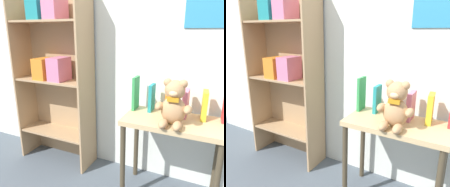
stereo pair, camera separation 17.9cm
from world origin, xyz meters
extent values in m
cube|color=silver|center=(0.00, 1.39, 1.25)|extent=(4.80, 0.06, 2.50)
cube|color=teal|center=(0.23, 1.35, 1.42)|extent=(0.31, 0.01, 0.24)
cube|color=tan|center=(-1.41, 1.20, 0.83)|extent=(0.02, 0.28, 1.66)
cube|color=tan|center=(-0.68, 1.20, 0.83)|extent=(0.02, 0.28, 1.66)
cube|color=tan|center=(-1.05, 1.33, 0.83)|extent=(0.75, 0.02, 1.66)
cube|color=tan|center=(-1.05, 1.20, 0.30)|extent=(0.71, 0.26, 0.02)
cube|color=tan|center=(-1.05, 1.20, 0.83)|extent=(0.71, 0.26, 0.02)
cube|color=tan|center=(-1.05, 1.20, 1.36)|extent=(0.71, 0.26, 0.02)
cube|color=teal|center=(-1.14, 1.18, 1.46)|extent=(0.13, 0.20, 0.18)
cube|color=#D17093|center=(-0.96, 1.18, 1.46)|extent=(0.13, 0.20, 0.18)
cube|color=orange|center=(-1.14, 1.18, 0.94)|extent=(0.13, 0.20, 0.20)
cube|color=#D17093|center=(-0.96, 1.18, 0.95)|extent=(0.13, 0.20, 0.21)
cube|color=tan|center=(0.09, 1.11, 0.65)|extent=(0.71, 0.38, 0.04)
cylinder|color=#453A29|center=(-0.23, 0.95, 0.31)|extent=(0.04, 0.04, 0.63)
cylinder|color=#453A29|center=(0.42, 0.95, 0.31)|extent=(0.04, 0.04, 0.63)
cylinder|color=#453A29|center=(-0.23, 1.27, 0.31)|extent=(0.04, 0.04, 0.63)
cylinder|color=#453A29|center=(0.42, 1.27, 0.31)|extent=(0.04, 0.04, 0.63)
ellipsoid|color=tan|center=(0.10, 1.03, 0.76)|extent=(0.17, 0.13, 0.19)
sphere|color=tan|center=(0.10, 1.03, 0.91)|extent=(0.13, 0.13, 0.13)
sphere|color=tan|center=(0.05, 1.03, 0.95)|extent=(0.06, 0.06, 0.06)
sphere|color=tan|center=(0.15, 1.03, 0.95)|extent=(0.06, 0.06, 0.06)
ellipsoid|color=#F4BB82|center=(0.10, 0.98, 0.90)|extent=(0.06, 0.04, 0.04)
ellipsoid|color=tan|center=(0.01, 1.02, 0.79)|extent=(0.05, 0.11, 0.05)
ellipsoid|color=tan|center=(0.19, 1.02, 0.79)|extent=(0.05, 0.11, 0.05)
ellipsoid|color=tan|center=(0.05, 0.94, 0.69)|extent=(0.06, 0.12, 0.06)
ellipsoid|color=tan|center=(0.14, 0.94, 0.69)|extent=(0.06, 0.12, 0.06)
cube|color=#C68419|center=(0.10, 0.98, 0.85)|extent=(0.07, 0.02, 0.03)
cube|color=#33934C|center=(-0.23, 1.21, 0.80)|extent=(0.02, 0.12, 0.27)
cube|color=teal|center=(-0.10, 1.22, 0.77)|extent=(0.03, 0.11, 0.21)
cube|color=orange|center=(0.03, 1.23, 0.76)|extent=(0.03, 0.13, 0.18)
cube|color=#D17093|center=(0.16, 1.21, 0.77)|extent=(0.04, 0.15, 0.20)
cube|color=gold|center=(0.29, 1.21, 0.77)|extent=(0.04, 0.13, 0.21)
camera|label=1|loc=(0.30, -0.40, 1.28)|focal=35.00mm
camera|label=2|loc=(0.46, -0.32, 1.28)|focal=35.00mm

